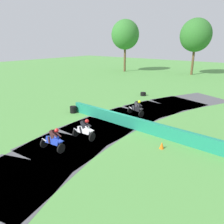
{
  "coord_description": "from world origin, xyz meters",
  "views": [
    {
      "loc": [
        10.14,
        -13.06,
        6.3
      ],
      "look_at": [
        0.03,
        -0.09,
        0.9
      ],
      "focal_mm": 34.91,
      "sensor_mm": 36.0,
      "label": 1
    }
  ],
  "objects": [
    {
      "name": "motorcycle_chase_white",
      "position": [
        0.47,
        -3.57,
        0.65
      ],
      "size": [
        1.68,
        0.86,
        1.43
      ],
      "color": "black",
      "rests_on": "ground"
    },
    {
      "name": "traffic_cone",
      "position": [
        5.17,
        -1.74,
        0.22
      ],
      "size": [
        0.28,
        0.28,
        0.44
      ],
      "primitive_type": "cone",
      "color": "orange",
      "rests_on": "ground"
    },
    {
      "name": "track_asphalt",
      "position": [
        0.98,
        -0.05,
        0.0
      ],
      "size": [
        9.06,
        30.16,
        0.01
      ],
      "color": "#515156",
      "rests_on": "ground"
    },
    {
      "name": "tire_stack_mid_a",
      "position": [
        -4.34,
        -0.27,
        0.3
      ],
      "size": [
        0.59,
        0.59,
        0.6
      ],
      "color": "black",
      "rests_on": "ground"
    },
    {
      "name": "motorcycle_trailing_blue",
      "position": [
        0.11,
        -5.83,
        0.63
      ],
      "size": [
        1.67,
        0.94,
        1.42
      ],
      "color": "black",
      "rests_on": "ground"
    },
    {
      "name": "tire_stack_near",
      "position": [
        -2.61,
        9.38,
        0.2
      ],
      "size": [
        0.66,
        0.66,
        0.4
      ],
      "color": "black",
      "rests_on": "ground"
    },
    {
      "name": "ground_plane",
      "position": [
        0.0,
        0.0,
        0.0
      ],
      "size": [
        120.0,
        120.0,
        0.0
      ],
      "primitive_type": "plane",
      "color": "#569947"
    },
    {
      "name": "motorcycle_lead_black",
      "position": [
        0.62,
        2.77,
        0.64
      ],
      "size": [
        1.72,
        1.08,
        1.43
      ],
      "color": "black",
      "rests_on": "ground"
    },
    {
      "name": "tree_far_right",
      "position": [
        -16.84,
        25.95,
        7.47
      ],
      "size": [
        5.68,
        5.68,
        10.48
      ],
      "color": "brown",
      "rests_on": "ground"
    },
    {
      "name": "tree_far_left",
      "position": [
        -3.83,
        30.0,
        7.26
      ],
      "size": [
        5.71,
        5.71,
        10.28
      ],
      "color": "brown",
      "rests_on": "ground"
    },
    {
      "name": "safety_barrier",
      "position": [
        4.96,
        -0.24,
        0.45
      ],
      "size": [
        18.62,
        1.19,
        0.9
      ],
      "primitive_type": "cube",
      "rotation": [
        0.0,
        0.0,
        4.66
      ],
      "color": "#1E8466",
      "rests_on": "ground"
    }
  ]
}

